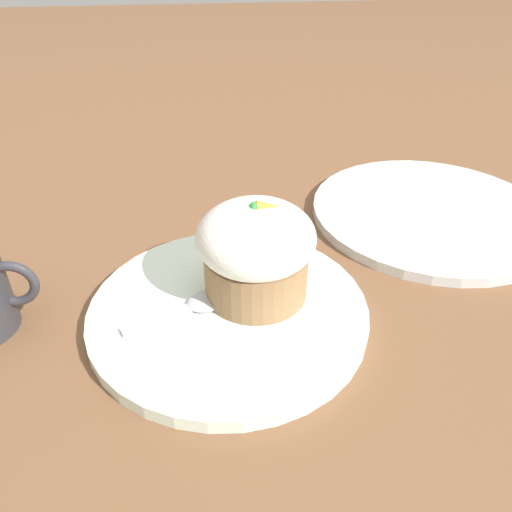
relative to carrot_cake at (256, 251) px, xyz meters
name	(u,v)px	position (x,y,z in m)	size (l,w,h in m)	color
ground_plane	(229,316)	(-0.03, -0.02, -0.06)	(4.00, 4.00, 0.00)	brown
dessert_plate	(228,311)	(-0.03, -0.02, -0.06)	(0.26, 0.26, 0.01)	silver
carrot_cake	(256,251)	(0.00, 0.00, 0.00)	(0.11, 0.11, 0.10)	olive
spoon	(196,305)	(-0.06, -0.02, -0.05)	(0.10, 0.06, 0.01)	#B7B7BC
side_plate	(430,212)	(0.24, 0.14, -0.06)	(0.29, 0.29, 0.01)	silver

